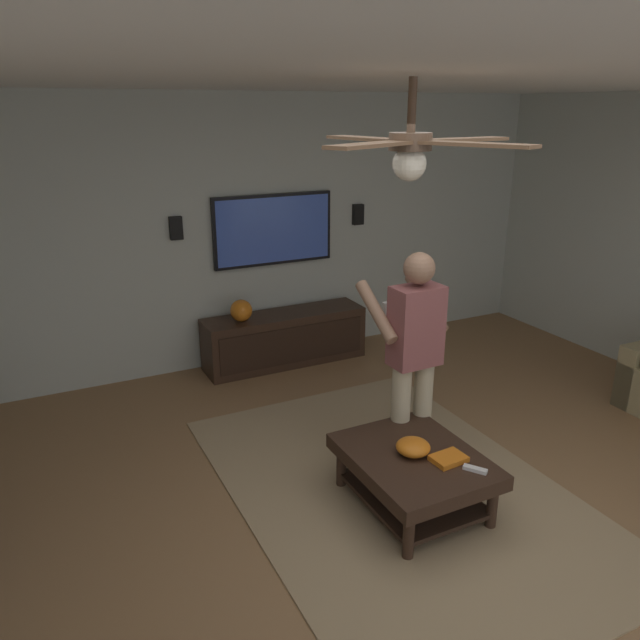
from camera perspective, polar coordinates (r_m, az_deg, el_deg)
The scene contains 15 objects.
ground_plane at distance 4.18m, azimuth 10.07°, elevation -19.17°, with size 8.44×8.44×0.00m, color olive.
wall_back_tv at distance 6.36m, azimuth -7.26°, elevation 8.01°, with size 0.10×7.23×2.72m, color #B2B7AD.
ceiling_slab at distance 3.30m, azimuth 13.05°, elevation 22.15°, with size 6.74×7.23×0.10m, color white.
area_rug at distance 4.55m, azimuth 7.00°, elevation -15.29°, with size 3.20×2.15×0.01m, color #9E8460.
coffee_table at distance 4.26m, azimuth 8.67°, elevation -13.38°, with size 1.00×0.80×0.40m.
media_console at distance 6.46m, azimuth -3.28°, elevation -1.70°, with size 0.45×1.70×0.55m.
tv at distance 6.38m, azimuth -4.34°, elevation 8.35°, with size 0.05×1.29×0.72m.
person_standing at distance 4.46m, azimuth 8.65°, elevation -2.64°, with size 0.54×0.54×1.64m.
bowl at distance 4.18m, azimuth 8.63°, elevation -11.56°, with size 0.23×0.23×0.10m, color orange.
remote_white at distance 4.10m, azimuth 14.18°, elevation -13.27°, with size 0.15×0.04×0.02m, color white.
book at distance 4.16m, azimuth 11.82°, elevation -12.46°, with size 0.22×0.16×0.04m, color orange.
vase_round at distance 6.15m, azimuth -7.32°, elevation 0.88°, with size 0.22×0.22×0.22m, color orange.
wall_speaker_left at distance 6.81m, azimuth 3.55°, elevation 9.73°, with size 0.06×0.12×0.22m, color black.
wall_speaker_right at distance 6.07m, azimuth -13.20°, elevation 8.29°, with size 0.06×0.12×0.22m, color black.
ceiling_fan at distance 2.97m, azimuth 8.59°, elevation 15.48°, with size 1.18×1.17×0.46m.
Camera 1 is at (-2.57, 2.06, 2.57)m, focal length 34.53 mm.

